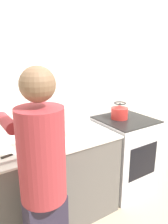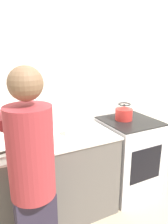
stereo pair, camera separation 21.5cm
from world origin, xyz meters
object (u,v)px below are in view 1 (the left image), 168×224
object	(u,v)px
oven	(124,154)
bowl_prep	(70,132)
cutting_board	(18,152)
knife	(15,153)
person	(43,178)
kettle	(120,112)

from	to	relation	value
oven	bowl_prep	bearing A→B (deg)	177.81
cutting_board	knife	xyz separation A→B (m)	(-0.04, -0.03, 0.01)
person	bowl_prep	size ratio (longest dim) A/B	9.23
knife	kettle	distance (m)	1.34
knife	cutting_board	bearing A→B (deg)	25.97
bowl_prep	kettle	bearing A→B (deg)	2.35
knife	bowl_prep	size ratio (longest dim) A/B	1.38
oven	person	bearing A→B (deg)	-156.34
person	cutting_board	bearing A→B (deg)	92.29
kettle	oven	bearing A→B (deg)	-46.94
oven	bowl_prep	size ratio (longest dim) A/B	5.18
knife	kettle	world-z (taller)	kettle
cutting_board	knife	size ratio (longest dim) A/B	1.48
oven	knife	distance (m)	1.45
oven	person	size ratio (longest dim) A/B	0.56
cutting_board	bowl_prep	size ratio (longest dim) A/B	2.05
person	cutting_board	xyz separation A→B (m)	(-0.02, 0.48, -0.00)
cutting_board	bowl_prep	world-z (taller)	bowl_prep
cutting_board	kettle	world-z (taller)	kettle
cutting_board	kettle	bearing A→B (deg)	7.07
oven	kettle	xyz separation A→B (m)	(-0.05, 0.06, 0.55)
knife	oven	bearing A→B (deg)	-6.39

